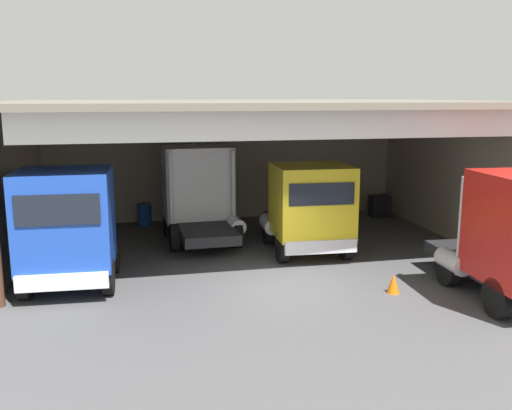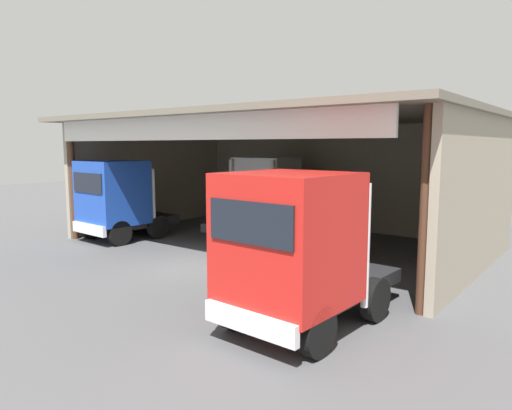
{
  "view_description": "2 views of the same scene",
  "coord_description": "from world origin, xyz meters",
  "px_view_note": "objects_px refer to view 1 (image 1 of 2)",
  "views": [
    {
      "loc": [
        -4.12,
        -15.14,
        5.53
      ],
      "look_at": [
        0.0,
        3.43,
        1.79
      ],
      "focal_mm": 39.42,
      "sensor_mm": 36.0,
      "label": 1
    },
    {
      "loc": [
        11.32,
        -11.18,
        4.15
      ],
      "look_at": [
        0.0,
        3.43,
        1.79
      ],
      "focal_mm": 32.83,
      "sensor_mm": 36.0,
      "label": 2
    }
  ],
  "objects_px": {
    "truck_white_center_bay": "(200,192)",
    "truck_yellow_yard_outside": "(308,207)",
    "oil_drum": "(145,215)",
    "tool_cart": "(380,206)",
    "traffic_cone": "(393,283)",
    "truck_blue_left_bay": "(67,227)"
  },
  "relations": [
    {
      "from": "oil_drum",
      "to": "traffic_cone",
      "type": "xyz_separation_m",
      "value": [
        6.66,
        -10.18,
        -0.16
      ]
    },
    {
      "from": "truck_yellow_yard_outside",
      "to": "traffic_cone",
      "type": "relative_size",
      "value": 9.14
    },
    {
      "from": "tool_cart",
      "to": "traffic_cone",
      "type": "distance_m",
      "value": 10.34
    },
    {
      "from": "truck_blue_left_bay",
      "to": "truck_white_center_bay",
      "type": "relative_size",
      "value": 0.92
    },
    {
      "from": "truck_white_center_bay",
      "to": "traffic_cone",
      "type": "relative_size",
      "value": 8.44
    },
    {
      "from": "oil_drum",
      "to": "tool_cart",
      "type": "xyz_separation_m",
      "value": [
        10.63,
        -0.63,
        0.06
      ]
    },
    {
      "from": "truck_blue_left_bay",
      "to": "traffic_cone",
      "type": "xyz_separation_m",
      "value": [
        8.99,
        -2.36,
        -1.57
      ]
    },
    {
      "from": "truck_white_center_bay",
      "to": "truck_yellow_yard_outside",
      "type": "relative_size",
      "value": 0.92
    },
    {
      "from": "truck_white_center_bay",
      "to": "oil_drum",
      "type": "height_order",
      "value": "truck_white_center_bay"
    },
    {
      "from": "traffic_cone",
      "to": "tool_cart",
      "type": "bearing_deg",
      "value": 67.42
    },
    {
      "from": "truck_white_center_bay",
      "to": "truck_yellow_yard_outside",
      "type": "height_order",
      "value": "truck_white_center_bay"
    },
    {
      "from": "truck_blue_left_bay",
      "to": "truck_yellow_yard_outside",
      "type": "height_order",
      "value": "truck_blue_left_bay"
    },
    {
      "from": "truck_blue_left_bay",
      "to": "oil_drum",
      "type": "bearing_deg",
      "value": -103.83
    },
    {
      "from": "truck_blue_left_bay",
      "to": "tool_cart",
      "type": "bearing_deg",
      "value": -148.25
    },
    {
      "from": "truck_blue_left_bay",
      "to": "traffic_cone",
      "type": "distance_m",
      "value": 9.42
    },
    {
      "from": "truck_yellow_yard_outside",
      "to": "oil_drum",
      "type": "height_order",
      "value": "truck_yellow_yard_outside"
    },
    {
      "from": "truck_blue_left_bay",
      "to": "tool_cart",
      "type": "height_order",
      "value": "truck_blue_left_bay"
    },
    {
      "from": "truck_yellow_yard_outside",
      "to": "traffic_cone",
      "type": "height_order",
      "value": "truck_yellow_yard_outside"
    },
    {
      "from": "truck_white_center_bay",
      "to": "oil_drum",
      "type": "xyz_separation_m",
      "value": [
        -2.05,
        2.93,
        -1.42
      ]
    },
    {
      "from": "truck_white_center_bay",
      "to": "truck_yellow_yard_outside",
      "type": "distance_m",
      "value": 4.51
    },
    {
      "from": "truck_blue_left_bay",
      "to": "truck_white_center_bay",
      "type": "distance_m",
      "value": 6.56
    },
    {
      "from": "truck_yellow_yard_outside",
      "to": "tool_cart",
      "type": "distance_m",
      "value": 7.42
    }
  ]
}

